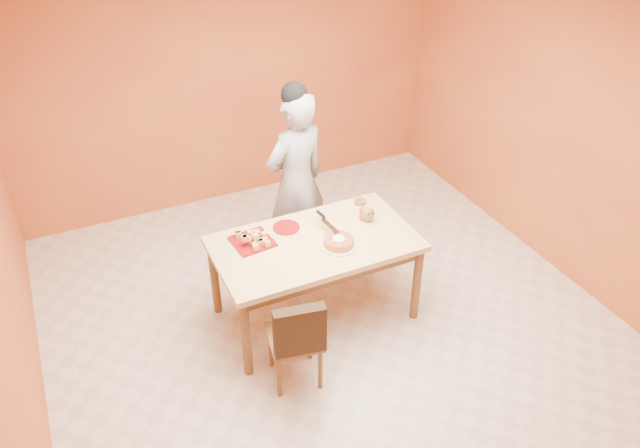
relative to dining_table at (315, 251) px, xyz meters
name	(u,v)px	position (x,y,z in m)	size (l,w,h in m)	color
floor	(338,333)	(0.07, -0.30, -0.67)	(5.00, 5.00, 0.00)	beige
wall_back	(229,77)	(0.07, 2.20, 0.68)	(4.50, 4.50, 0.00)	#BF6D2C
wall_right	(582,133)	(2.32, -0.30, 0.68)	(5.00, 5.00, 0.00)	#BF6D2C
dining_table	(315,251)	(0.00, 0.00, 0.00)	(1.60, 0.90, 0.76)	#E3BA77
dining_chair	(295,336)	(-0.43, -0.60, -0.23)	(0.45, 0.51, 0.83)	brown
pastry_pile	(252,236)	(-0.45, 0.20, 0.16)	(0.27, 0.27, 0.09)	tan
person	(296,182)	(0.18, 0.78, 0.18)	(0.62, 0.41, 1.70)	gray
pastry_platter	(252,241)	(-0.45, 0.20, 0.10)	(0.30, 0.30, 0.02)	maroon
red_dinner_plate	(286,227)	(-0.13, 0.27, 0.10)	(0.22, 0.22, 0.01)	maroon
white_cake_plate	(339,245)	(0.15, -0.13, 0.10)	(0.29, 0.29, 0.01)	silver
sponge_cake	(339,242)	(0.15, -0.13, 0.13)	(0.24, 0.24, 0.05)	orange
cake_server	(330,226)	(0.16, 0.05, 0.17)	(0.05, 0.23, 0.01)	silver
egg_ornament	(368,214)	(0.52, 0.08, 0.16)	(0.11, 0.09, 0.14)	olive
magenta_glass	(363,214)	(0.50, 0.12, 0.14)	(0.07, 0.07, 0.10)	#C11C48
checker_tin	(360,202)	(0.59, 0.35, 0.11)	(0.10, 0.10, 0.03)	#341D0E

